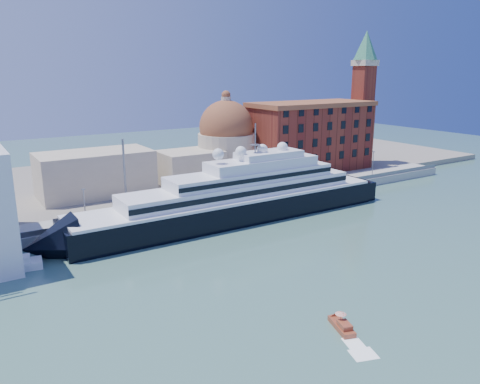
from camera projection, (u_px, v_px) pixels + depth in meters
ground at (281, 253)px, 93.46m from camera, size 400.00×400.00×0.00m
quay at (201, 207)px, 120.92m from camera, size 180.00×10.00×2.50m
land at (143, 178)px, 154.48m from camera, size 260.00×72.00×2.00m
quay_fence at (209, 204)px, 116.78m from camera, size 180.00×0.10×1.20m
superyacht at (225, 203)px, 111.39m from camera, size 90.80×12.59×27.14m
service_barge at (9, 267)px, 84.90m from camera, size 12.22×5.32×2.66m
water_taxi at (342, 325)px, 65.71m from camera, size 3.42×5.72×2.58m
warehouse at (311, 136)px, 159.46m from camera, size 43.00×19.00×23.25m
campanile at (363, 90)px, 168.15m from camera, size 8.40×8.40×47.00m
church at (183, 154)px, 141.18m from camera, size 66.00×18.00×25.50m
lamp_posts at (156, 182)px, 110.77m from camera, size 120.80×2.40×18.00m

